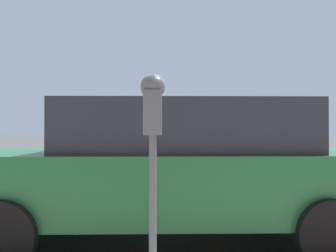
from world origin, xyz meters
The scene contains 3 objects.
ground_plane centered at (0.00, 0.00, 0.00)m, with size 220.00×220.00×0.00m, color #424244.
parking_meter centered at (-2.50, 0.57, 1.33)m, with size 0.21×0.19×1.57m.
car_green centered at (-0.98, 0.41, 0.83)m, with size 2.16×4.85×1.59m.
Camera 1 is at (-5.51, 0.47, 1.26)m, focal length 42.00 mm.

